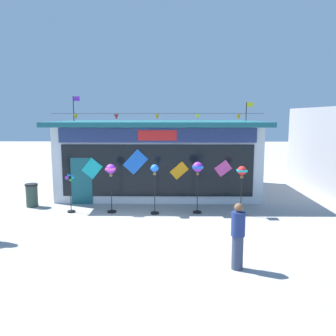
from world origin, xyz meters
The scene contains 9 objects.
ground_plane centered at (0.00, 0.00, 0.00)m, with size 80.00×80.00×0.00m, color #9E9B99.
kite_shop_building centered at (0.89, 6.11, 1.78)m, with size 9.42×6.49×4.72m.
wind_spinner_far_left centered at (-2.46, 1.99, 0.93)m, with size 0.33×0.30×1.56m.
wind_spinner_left centered at (-0.86, 2.01, 1.55)m, with size 0.38×0.38×1.92m.
wind_spinner_center_left centered at (0.85, 1.83, 1.48)m, with size 0.32×0.32×1.94m.
wind_spinner_center_right centered at (2.50, 1.97, 1.66)m, with size 0.40×0.40×2.01m.
wind_spinner_right centered at (4.13, 1.66, 1.52)m, with size 0.35×0.35×1.90m.
person_mid_plaza centered at (3.13, -3.11, 0.86)m, with size 0.34×0.34×1.68m.
trash_bin centered at (-4.34, 2.87, 0.49)m, with size 0.52×0.52×0.97m.
Camera 1 is at (1.52, -11.45, 3.78)m, focal length 37.76 mm.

